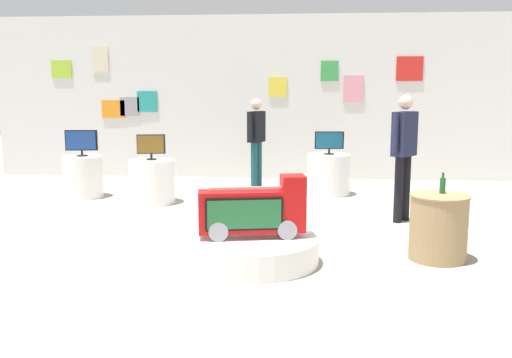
{
  "coord_description": "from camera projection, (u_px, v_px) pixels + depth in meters",
  "views": [
    {
      "loc": [
        0.93,
        -6.43,
        1.91
      ],
      "look_at": [
        0.38,
        -0.19,
        0.88
      ],
      "focal_mm": 40.2,
      "sensor_mm": 36.0,
      "label": 1
    }
  ],
  "objects": [
    {
      "name": "shopper_browsing_rear",
      "position": [
        404.0,
        148.0,
        7.99
      ],
      "size": [
        0.4,
        0.45,
        1.78
      ],
      "color": "black",
      "rests_on": "ground"
    },
    {
      "name": "novelty_firetruck_tv",
      "position": [
        254.0,
        212.0,
        6.17
      ],
      "size": [
        1.18,
        0.5,
        0.67
      ],
      "color": "gray",
      "rests_on": "main_display_pedestal"
    },
    {
      "name": "back_wall_display",
      "position": [
        261.0,
        98.0,
        11.74
      ],
      "size": [
        11.25,
        0.13,
        3.32
      ],
      "color": "silver",
      "rests_on": "ground"
    },
    {
      "name": "tv_on_center_rear",
      "position": [
        81.0,
        142.0,
        9.77
      ],
      "size": [
        0.54,
        0.18,
        0.45
      ],
      "color": "black",
      "rests_on": "display_pedestal_center_rear"
    },
    {
      "name": "main_display_pedestal",
      "position": [
        252.0,
        250.0,
        6.24
      ],
      "size": [
        1.46,
        1.46,
        0.28
      ],
      "primitive_type": "cylinder",
      "color": "white",
      "rests_on": "ground"
    },
    {
      "name": "bottle_on_side_table",
      "position": [
        443.0,
        185.0,
        6.32
      ],
      "size": [
        0.06,
        0.06,
        0.23
      ],
      "color": "#195926",
      "rests_on": "side_table_round"
    },
    {
      "name": "ground_plane",
      "position": [
        225.0,
        250.0,
        6.71
      ],
      "size": [
        30.0,
        30.0,
        0.0
      ],
      "primitive_type": "plane",
      "color": "#A8A091"
    },
    {
      "name": "side_table_round",
      "position": [
        438.0,
        227.0,
        6.3
      ],
      "size": [
        0.65,
        0.65,
        0.73
      ],
      "color": "#9E7F56",
      "rests_on": "ground"
    },
    {
      "name": "display_pedestal_center_rear",
      "position": [
        83.0,
        177.0,
        9.88
      ],
      "size": [
        0.67,
        0.67,
        0.71
      ],
      "primitive_type": "cylinder",
      "color": "white",
      "rests_on": "ground"
    },
    {
      "name": "tv_on_left_rear",
      "position": [
        329.0,
        141.0,
        10.03
      ],
      "size": [
        0.51,
        0.18,
        0.4
      ],
      "color": "black",
      "rests_on": "display_pedestal_left_rear"
    },
    {
      "name": "display_pedestal_left_rear",
      "position": [
        329.0,
        174.0,
        10.12
      ],
      "size": [
        0.76,
        0.76,
        0.71
      ],
      "primitive_type": "cylinder",
      "color": "white",
      "rests_on": "ground"
    },
    {
      "name": "shopper_browsing_near_truck",
      "position": [
        256.0,
        137.0,
        10.47
      ],
      "size": [
        0.32,
        0.53,
        1.68
      ],
      "color": "#194751",
      "rests_on": "ground"
    },
    {
      "name": "tv_on_right_rear",
      "position": [
        151.0,
        145.0,
        9.28
      ],
      "size": [
        0.46,
        0.16,
        0.41
      ],
      "color": "black",
      "rests_on": "display_pedestal_right_rear"
    },
    {
      "name": "display_pedestal_right_rear",
      "position": [
        152.0,
        181.0,
        9.38
      ],
      "size": [
        0.74,
        0.74,
        0.71
      ],
      "primitive_type": "cylinder",
      "color": "white",
      "rests_on": "ground"
    }
  ]
}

